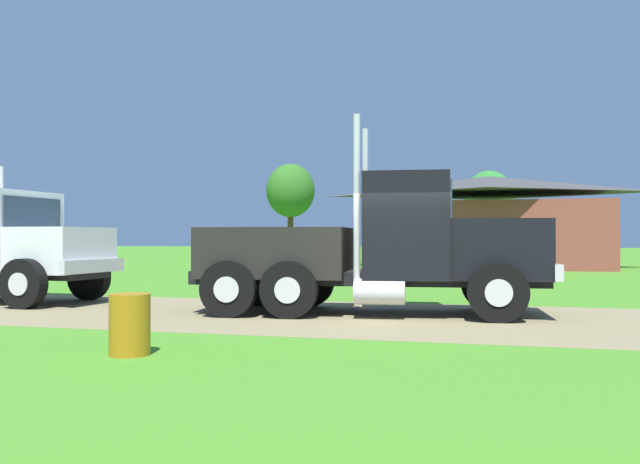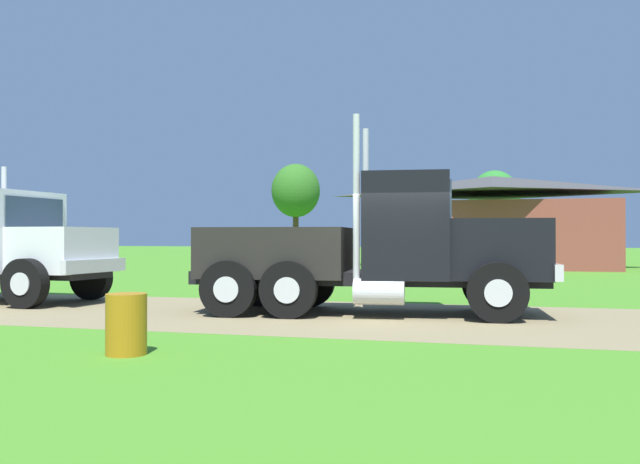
% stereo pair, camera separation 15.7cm
% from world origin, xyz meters
% --- Properties ---
extents(ground_plane, '(200.00, 200.00, 0.00)m').
position_xyz_m(ground_plane, '(0.00, 0.00, 0.00)').
color(ground_plane, '#478B24').
extents(dirt_track, '(120.00, 6.11, 0.01)m').
position_xyz_m(dirt_track, '(0.00, 0.00, 0.00)').
color(dirt_track, '#8A7B55').
rests_on(dirt_track, ground_plane).
extents(truck_foreground_white, '(7.68, 3.27, 4.10)m').
position_xyz_m(truck_foreground_white, '(-0.52, 0.66, 1.36)').
color(truck_foreground_white, black).
rests_on(truck_foreground_white, ground_plane).
extents(steel_barrel, '(0.56, 0.56, 0.85)m').
position_xyz_m(steel_barrel, '(-2.91, -5.22, 0.42)').
color(steel_barrel, '#B27214').
rests_on(steel_barrel, ground_plane).
extents(shed_building, '(12.77, 7.90, 4.96)m').
position_xyz_m(shed_building, '(1.49, 24.33, 2.39)').
color(shed_building, brown).
rests_on(shed_building, ground_plane).
extents(tree_left, '(3.68, 3.68, 7.21)m').
position_xyz_m(tree_left, '(-13.17, 35.43, 5.14)').
color(tree_left, '#513823').
rests_on(tree_left, ground_plane).
extents(tree_mid, '(3.39, 3.39, 6.16)m').
position_xyz_m(tree_mid, '(1.45, 33.71, 4.26)').
color(tree_mid, '#513823').
rests_on(tree_mid, ground_plane).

